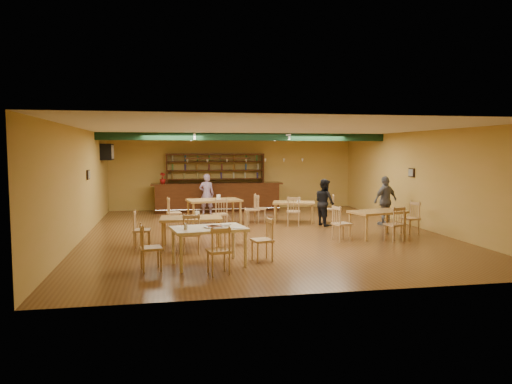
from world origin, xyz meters
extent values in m
plane|color=brown|center=(0.00, 0.00, 0.00)|extent=(12.00, 12.00, 0.00)
cube|color=black|center=(0.00, 2.80, 2.87)|extent=(10.00, 0.30, 0.25)
cube|color=silver|center=(-1.80, 3.40, 2.94)|extent=(0.05, 2.50, 0.05)
cube|color=silver|center=(1.40, 3.40, 2.94)|extent=(0.05, 2.50, 0.05)
cube|color=silver|center=(-4.80, 4.20, 2.35)|extent=(0.34, 0.70, 0.48)
cube|color=black|center=(-4.97, 1.00, 1.70)|extent=(0.04, 0.34, 0.28)
cube|color=black|center=(4.97, 0.50, 1.70)|extent=(0.04, 0.34, 0.28)
cube|color=#36170A|center=(-0.77, 5.15, 0.56)|extent=(5.12, 0.85, 1.13)
cube|color=#36170A|center=(-0.77, 5.78, 1.14)|extent=(3.96, 0.40, 2.28)
imported|color=maroon|center=(-2.88, 5.15, 1.34)|extent=(0.31, 0.31, 0.43)
cube|color=#A4763A|center=(-1.24, 1.68, 0.42)|extent=(1.80, 1.24, 0.84)
cube|color=#A4763A|center=(1.45, 1.81, 0.34)|extent=(1.56, 1.18, 0.69)
cube|color=#A4763A|center=(-2.14, -1.70, 0.38)|extent=(1.55, 0.97, 0.75)
cube|color=#A4763A|center=(3.01, -1.27, 0.37)|extent=(1.65, 1.22, 0.74)
cube|color=beige|center=(-1.87, -3.68, 0.40)|extent=(1.64, 1.21, 0.80)
cylinder|color=silver|center=(-1.76, -3.68, 0.81)|extent=(0.55, 0.55, 0.01)
cylinder|color=#EAE5C6|center=(-2.35, -3.84, 0.86)|extent=(0.09, 0.09, 0.11)
cube|color=white|center=(-1.49, -3.46, 0.82)|extent=(0.25, 0.23, 0.03)
cube|color=silver|center=(-1.60, -3.62, 0.82)|extent=(0.32, 0.23, 0.00)
cylinder|color=white|center=(-1.28, -3.89, 0.81)|extent=(0.25, 0.25, 0.01)
imported|color=#7C4596|center=(-1.26, 4.33, 0.77)|extent=(0.59, 0.42, 1.53)
imported|color=black|center=(2.25, 1.01, 0.75)|extent=(0.74, 0.85, 1.50)
imported|color=slate|center=(4.21, 0.73, 0.79)|extent=(1.00, 0.67, 1.58)
camera|label=1|loc=(-2.71, -13.54, 2.41)|focal=33.49mm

